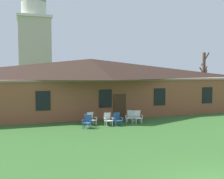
% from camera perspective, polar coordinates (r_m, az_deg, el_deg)
% --- Properties ---
extents(brick_building, '(26.09, 10.40, 5.25)m').
position_cam_1_polar(brick_building, '(27.37, -4.45, 1.01)').
color(brick_building, brown).
rests_on(brick_building, ground).
extents(dome_tower, '(5.18, 5.18, 18.16)m').
position_cam_1_polar(dome_tower, '(45.16, -15.85, 9.12)').
color(dome_tower, '#BCB29E').
rests_on(dome_tower, ground).
extents(lawn_chair_by_porch, '(0.82, 0.86, 0.96)m').
position_cam_1_polar(lawn_chair_by_porch, '(19.58, -5.16, -6.57)').
color(lawn_chair_by_porch, '#2D5693').
rests_on(lawn_chair_by_porch, ground).
extents(lawn_chair_near_door, '(0.74, 0.79, 0.96)m').
position_cam_1_polar(lawn_chair_near_door, '(20.62, -4.38, -6.03)').
color(lawn_chair_near_door, silver).
rests_on(lawn_chair_near_door, ground).
extents(lawn_chair_left_end, '(0.65, 0.67, 0.96)m').
position_cam_1_polar(lawn_chair_left_end, '(20.38, -0.85, -6.14)').
color(lawn_chair_left_end, silver).
rests_on(lawn_chair_left_end, ground).
extents(lawn_chair_middle, '(0.66, 0.69, 0.96)m').
position_cam_1_polar(lawn_chair_middle, '(20.43, 1.10, -6.12)').
color(lawn_chair_middle, '#2D5693').
rests_on(lawn_chair_middle, ground).
extents(lawn_chair_right_end, '(0.84, 0.87, 0.96)m').
position_cam_1_polar(lawn_chair_right_end, '(21.57, 3.81, -5.59)').
color(lawn_chair_right_end, white).
rests_on(lawn_chair_right_end, ground).
extents(lawn_chair_far_side, '(0.69, 0.72, 0.96)m').
position_cam_1_polar(lawn_chair_far_side, '(21.57, 5.37, -5.60)').
color(lawn_chair_far_side, white).
rests_on(lawn_chair_far_side, ground).
extents(bare_tree_beside_building, '(1.40, 1.40, 6.24)m').
position_cam_1_polar(bare_tree_beside_building, '(34.02, 18.58, 2.43)').
color(bare_tree_beside_building, brown).
rests_on(bare_tree_beside_building, ground).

